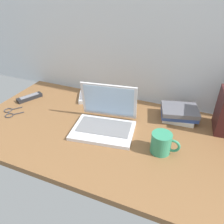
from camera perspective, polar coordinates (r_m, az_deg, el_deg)
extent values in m
cube|color=brown|center=(1.15, 1.94, -6.16)|extent=(1.60, 0.76, 0.03)
cube|color=silver|center=(1.14, -2.30, -4.76)|extent=(0.34, 0.27, 0.02)
cube|color=slate|center=(1.15, -2.11, -3.91)|extent=(0.29, 0.18, 0.00)
cube|color=silver|center=(1.19, -0.79, 2.95)|extent=(0.30, 0.09, 0.20)
cube|color=#A5C6EA|center=(1.18, -0.86, 2.85)|extent=(0.27, 0.07, 0.17)
cylinder|color=#338C66|center=(1.02, 12.50, -7.77)|extent=(0.09, 0.09, 0.10)
torus|color=#338C66|center=(1.02, 15.36, -8.39)|extent=(0.07, 0.01, 0.07)
cylinder|color=brown|center=(1.00, 12.79, -5.86)|extent=(0.08, 0.08, 0.00)
cube|color=black|center=(1.54, -20.46, 3.52)|extent=(0.11, 0.16, 0.02)
cube|color=slate|center=(1.53, -20.55, 3.93)|extent=(0.08, 0.12, 0.00)
cube|color=#B7B7B7|center=(1.46, -7.45, 3.92)|extent=(0.11, 0.16, 0.02)
cube|color=slate|center=(1.46, -7.49, 4.35)|extent=(0.08, 0.12, 0.00)
torus|color=#333338|center=(1.45, -25.18, 0.42)|extent=(0.07, 0.07, 0.01)
torus|color=#333338|center=(1.40, -24.94, -0.80)|extent=(0.07, 0.07, 0.01)
cube|color=#333338|center=(1.43, -25.06, -0.18)|extent=(0.02, 0.02, 0.00)
cube|color=#333338|center=(1.45, -23.23, 0.90)|extent=(0.04, 0.05, 0.00)
cube|color=#333338|center=(1.40, -22.91, -0.30)|extent=(0.04, 0.05, 0.00)
cube|color=silver|center=(1.29, 16.74, -1.29)|extent=(0.18, 0.15, 0.02)
cube|color=#334C99|center=(1.28, 16.90, -0.39)|extent=(0.22, 0.18, 0.02)
cube|color=#595960|center=(1.27, 17.07, 0.52)|extent=(0.23, 0.20, 0.02)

